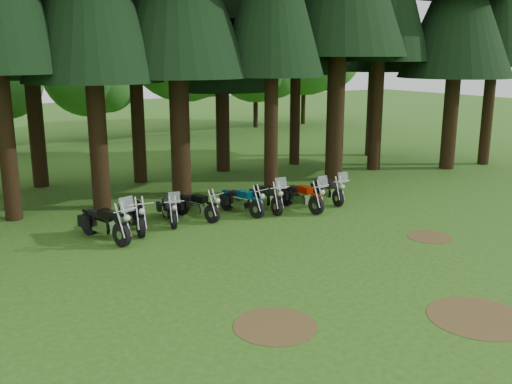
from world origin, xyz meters
The scene contains 16 objects.
ground centered at (0.00, 0.00, 0.00)m, with size 120.00×120.00×0.00m, color #265615.
decid_4 centered at (1.58, 26.32, 4.37)m, with size 5.93×5.76×7.41m.
decid_5 centered at (8.29, 25.71, 6.23)m, with size 8.45×8.21×10.56m.
decid_6 centered at (14.85, 27.01, 5.20)m, with size 7.06×6.86×8.82m.
decid_7 centered at (19.46, 26.83, 6.22)m, with size 8.44×8.20×10.55m.
dirt_patch_0 centered at (-3.00, -2.00, 0.01)m, with size 1.80×1.80×0.01m, color #4C3D1E.
dirt_patch_1 centered at (4.50, 0.50, 0.01)m, with size 1.40×1.40×0.01m, color #4C3D1E.
dirt_patch_2 centered at (1.00, -4.00, 0.01)m, with size 2.20×2.20×0.01m, color #4C3D1E.
motorcycle_0 centered at (-4.30, 5.53, 0.53)m, with size 1.03×2.49×1.59m.
motorcycle_1 centered at (-3.13, 6.10, 0.50)m, with size 0.49×2.40×0.98m.
motorcycle_2 centered at (-1.86, 6.26, 0.44)m, with size 0.68×2.08×1.31m.
motorcycle_3 centered at (-0.85, 6.21, 0.45)m, with size 0.82×2.08×0.87m.
motorcycle_4 centered at (0.80, 5.94, 0.45)m, with size 0.70×2.14×0.89m.
motorcycle_5 centered at (1.86, 5.87, 0.48)m, with size 0.54×2.31×1.45m.
motorcycle_6 centered at (2.95, 5.24, 0.49)m, with size 0.59×2.34×1.47m.
motorcycle_7 centered at (4.54, 5.65, 0.46)m, with size 0.56×2.19×1.38m.
Camera 1 is at (-9.16, -11.19, 5.59)m, focal length 40.00 mm.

